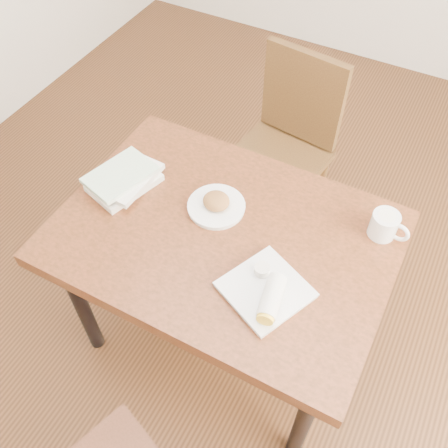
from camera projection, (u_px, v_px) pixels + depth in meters
The scene contains 7 objects.
ground at pixel (224, 331), 2.34m from camera, with size 4.00×5.00×0.01m, color #472814.
table at pixel (224, 247), 1.82m from camera, with size 1.18×0.85×0.75m.
chair_far at pixel (287, 139), 2.36m from camera, with size 0.47×0.47×0.95m.
plate_scone at pixel (216, 205), 1.81m from camera, with size 0.21×0.21×0.07m.
coffee_mug at pixel (385, 225), 1.71m from camera, with size 0.14×0.10×0.10m.
plate_burrito at pixel (267, 292), 1.57m from camera, with size 0.32×0.32×0.08m.
book_stack at pixel (124, 179), 1.87m from camera, with size 0.24×0.29×0.07m.
Camera 1 is at (0.51, -0.95, 2.13)m, focal length 40.00 mm.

